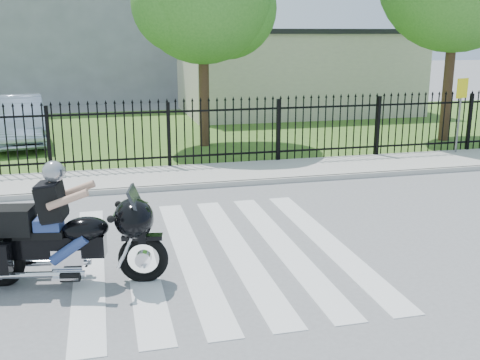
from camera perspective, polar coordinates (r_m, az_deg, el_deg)
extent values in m
plane|color=slate|center=(9.38, -2.64, -7.38)|extent=(120.00, 120.00, 0.00)
cube|color=#ADAAA3|center=(14.06, -6.65, 0.34)|extent=(40.00, 2.00, 0.12)
cube|color=#ADAAA3|center=(13.11, -6.08, -0.71)|extent=(40.00, 0.12, 0.12)
cube|color=#3A6121|center=(20.89, -9.14, 4.82)|extent=(40.00, 12.00, 0.02)
cube|color=black|center=(14.96, -7.18, 2.33)|extent=(26.00, 0.04, 0.05)
cube|color=black|center=(14.76, -7.32, 6.89)|extent=(26.00, 0.04, 0.05)
cylinder|color=#382316|center=(17.87, -3.68, 10.02)|extent=(0.32, 0.32, 4.16)
cylinder|color=#382316|center=(19.98, 20.49, 10.56)|extent=(0.32, 0.32, 4.80)
cube|color=beige|center=(26.08, 5.67, 10.71)|extent=(10.00, 6.00, 3.50)
cube|color=black|center=(26.02, 5.77, 14.78)|extent=(10.20, 6.20, 0.20)
torus|color=black|center=(8.33, -9.80, -7.91)|extent=(0.74, 0.27, 0.73)
cube|color=black|center=(8.47, -18.12, -6.36)|extent=(1.40, 0.50, 0.32)
ellipsoid|color=black|center=(8.29, -15.41, -4.82)|extent=(0.72, 0.54, 0.35)
cube|color=black|center=(8.46, -19.61, -5.07)|extent=(0.74, 0.46, 0.11)
cube|color=silver|center=(8.50, -16.98, -7.51)|extent=(0.47, 0.39, 0.32)
ellipsoid|color=black|center=(8.13, -10.73, -3.84)|extent=(0.70, 0.85, 0.57)
cube|color=black|center=(8.51, -21.91, -3.83)|extent=(0.57, 0.49, 0.38)
cube|color=navy|center=(8.39, -18.85, -4.26)|extent=(0.41, 0.38, 0.19)
sphere|color=#929498|center=(8.15, -18.43, 0.82)|extent=(0.31, 0.31, 0.31)
imported|color=#A0AEC9|center=(19.66, -21.74, 5.67)|extent=(2.35, 4.90, 1.55)
cylinder|color=slate|center=(17.60, 21.34, 5.94)|extent=(0.06, 0.06, 2.06)
cube|color=#FFE90D|center=(17.49, 21.64, 8.66)|extent=(0.45, 0.20, 0.56)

